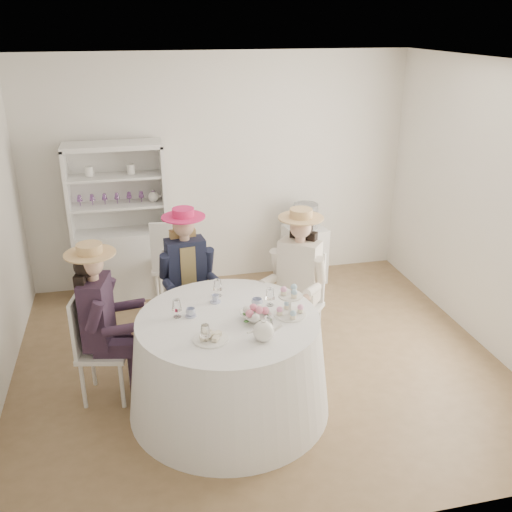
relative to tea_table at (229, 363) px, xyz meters
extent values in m
plane|color=brown|center=(0.39, 0.59, -0.42)|extent=(4.50, 4.50, 0.00)
plane|color=white|center=(0.39, 0.59, 2.28)|extent=(4.50, 4.50, 0.00)
plane|color=silver|center=(0.39, 2.59, 0.93)|extent=(4.50, 0.00, 4.50)
plane|color=silver|center=(0.39, -1.41, 0.93)|extent=(4.50, 0.00, 4.50)
plane|color=silver|center=(2.64, 0.59, 0.93)|extent=(0.00, 4.50, 4.50)
cone|color=white|center=(0.00, 0.00, -0.01)|extent=(1.66, 1.66, 0.82)
cylinder|color=white|center=(0.00, 0.00, 0.41)|extent=(1.46, 1.46, 0.02)
cube|color=silver|center=(-0.81, 2.34, -0.02)|extent=(1.08, 0.46, 0.79)
cube|color=silver|center=(-0.81, 2.52, 0.86)|extent=(1.06, 0.10, 0.97)
cube|color=silver|center=(-0.81, 2.34, 1.35)|extent=(1.08, 0.46, 0.05)
cube|color=silver|center=(-1.32, 2.34, 0.86)|extent=(0.06, 0.40, 0.97)
cube|color=silver|center=(-0.30, 2.34, 0.86)|extent=(0.06, 0.40, 0.97)
cube|color=silver|center=(-0.81, 2.34, 0.69)|extent=(1.01, 0.42, 0.03)
cube|color=silver|center=(-0.81, 2.34, 1.01)|extent=(1.01, 0.42, 0.03)
sphere|color=white|center=(-0.41, 2.34, 0.76)|extent=(0.12, 0.12, 0.12)
cube|color=silver|center=(1.36, 2.26, -0.07)|extent=(0.51, 0.51, 0.69)
cylinder|color=black|center=(1.36, 2.26, 0.42)|extent=(0.36, 0.36, 0.29)
cube|color=silver|center=(-0.99, 0.37, 0.03)|extent=(0.48, 0.48, 0.04)
cylinder|color=silver|center=(-0.87, 0.18, -0.20)|extent=(0.04, 0.04, 0.44)
cylinder|color=silver|center=(-0.80, 0.49, -0.20)|extent=(0.04, 0.04, 0.44)
cylinder|color=silver|center=(-1.18, 0.25, -0.20)|extent=(0.04, 0.04, 0.44)
cylinder|color=silver|center=(-1.12, 0.56, -0.20)|extent=(0.04, 0.04, 0.44)
cube|color=silver|center=(-1.17, 0.41, 0.30)|extent=(0.11, 0.38, 0.50)
cube|color=black|center=(-1.01, 0.37, 0.40)|extent=(0.27, 0.39, 0.58)
cube|color=black|center=(-0.89, 0.25, 0.11)|extent=(0.36, 0.20, 0.12)
cylinder|color=black|center=(-0.76, 0.23, -0.19)|extent=(0.10, 0.10, 0.46)
cylinder|color=black|center=(-1.02, 0.16, 0.47)|extent=(0.19, 0.12, 0.28)
cube|color=black|center=(-0.86, 0.43, 0.11)|extent=(0.36, 0.20, 0.12)
cylinder|color=black|center=(-0.72, 0.40, -0.19)|extent=(0.10, 0.10, 0.46)
cylinder|color=black|center=(-0.93, 0.57, 0.47)|extent=(0.19, 0.12, 0.28)
cylinder|color=#D8A889|center=(-1.01, 0.37, 0.71)|extent=(0.09, 0.09, 0.08)
sphere|color=#D8A889|center=(-1.01, 0.37, 0.82)|extent=(0.19, 0.19, 0.19)
sphere|color=black|center=(-1.06, 0.38, 0.81)|extent=(0.19, 0.19, 0.19)
cube|color=black|center=(-1.09, 0.39, 0.57)|extent=(0.13, 0.25, 0.38)
cylinder|color=tan|center=(-1.01, 0.37, 0.92)|extent=(0.40, 0.40, 0.01)
cylinder|color=tan|center=(-1.01, 0.37, 0.96)|extent=(0.20, 0.20, 0.08)
cube|color=silver|center=(-0.21, 1.04, 0.04)|extent=(0.45, 0.45, 0.04)
cylinder|color=silver|center=(-0.35, 0.86, -0.19)|extent=(0.04, 0.04, 0.44)
cylinder|color=silver|center=(-0.03, 0.90, -0.19)|extent=(0.04, 0.04, 0.44)
cylinder|color=silver|center=(-0.39, 1.18, -0.19)|extent=(0.04, 0.04, 0.44)
cylinder|color=silver|center=(-0.07, 1.22, -0.19)|extent=(0.04, 0.04, 0.44)
cube|color=silver|center=(-0.23, 1.22, 0.31)|extent=(0.38, 0.08, 0.51)
cube|color=#1B2037|center=(-0.21, 1.06, 0.41)|extent=(0.38, 0.24, 0.59)
cube|color=tan|center=(-0.21, 1.06, 0.41)|extent=(0.17, 0.24, 0.51)
cube|color=#1B2037|center=(-0.28, 0.91, 0.12)|extent=(0.17, 0.36, 0.12)
cylinder|color=#1B2037|center=(-0.27, 0.77, -0.18)|extent=(0.10, 0.10, 0.46)
cylinder|color=#1B2037|center=(-0.41, 0.99, 0.48)|extent=(0.11, 0.18, 0.28)
cube|color=#1B2037|center=(-0.10, 0.93, 0.12)|extent=(0.17, 0.36, 0.12)
cylinder|color=#1B2037|center=(-0.09, 0.79, -0.18)|extent=(0.10, 0.10, 0.46)
cylinder|color=#1B2037|center=(0.00, 1.04, 0.48)|extent=(0.11, 0.18, 0.28)
cylinder|color=#D8A889|center=(-0.21, 1.06, 0.72)|extent=(0.09, 0.09, 0.08)
sphere|color=#D8A889|center=(-0.21, 1.06, 0.84)|extent=(0.19, 0.19, 0.19)
sphere|color=tan|center=(-0.22, 1.10, 0.82)|extent=(0.19, 0.19, 0.19)
cube|color=tan|center=(-0.22, 1.14, 0.58)|extent=(0.25, 0.11, 0.38)
cylinder|color=#E32260|center=(-0.21, 1.06, 0.93)|extent=(0.40, 0.40, 0.01)
cylinder|color=#E32260|center=(-0.21, 1.06, 0.97)|extent=(0.20, 0.20, 0.08)
cube|color=silver|center=(0.79, 0.70, 0.05)|extent=(0.58, 0.58, 0.04)
cylinder|color=silver|center=(0.56, 0.68, -0.19)|extent=(0.04, 0.04, 0.45)
cylinder|color=silver|center=(0.82, 0.47, -0.19)|extent=(0.04, 0.04, 0.45)
cylinder|color=silver|center=(0.77, 0.93, -0.19)|extent=(0.04, 0.04, 0.45)
cylinder|color=silver|center=(1.02, 0.73, -0.19)|extent=(0.04, 0.04, 0.45)
cube|color=silver|center=(0.91, 0.85, 0.33)|extent=(0.32, 0.27, 0.52)
cube|color=beige|center=(0.81, 0.72, 0.43)|extent=(0.42, 0.39, 0.60)
cube|color=beige|center=(0.64, 0.66, 0.13)|extent=(0.32, 0.36, 0.12)
cylinder|color=beige|center=(0.55, 0.55, -0.18)|extent=(0.10, 0.10, 0.47)
cylinder|color=beige|center=(0.61, 0.82, 0.50)|extent=(0.18, 0.20, 0.28)
cube|color=beige|center=(0.79, 0.55, 0.13)|extent=(0.32, 0.36, 0.12)
cylinder|color=beige|center=(0.70, 0.44, -0.18)|extent=(0.10, 0.10, 0.47)
cylinder|color=beige|center=(0.95, 0.55, 0.50)|extent=(0.18, 0.20, 0.28)
cylinder|color=#D8A889|center=(0.81, 0.72, 0.75)|extent=(0.09, 0.09, 0.08)
sphere|color=#D8A889|center=(0.81, 0.72, 0.86)|extent=(0.20, 0.20, 0.20)
sphere|color=black|center=(0.83, 0.75, 0.85)|extent=(0.20, 0.20, 0.20)
cube|color=black|center=(0.86, 0.78, 0.60)|extent=(0.24, 0.22, 0.39)
cylinder|color=tan|center=(0.81, 0.72, 0.95)|extent=(0.41, 0.41, 0.01)
cylinder|color=tan|center=(0.81, 0.72, 0.99)|extent=(0.21, 0.21, 0.08)
cube|color=silver|center=(-0.27, 1.91, 0.08)|extent=(0.50, 0.50, 0.04)
cylinder|color=silver|center=(-0.07, 2.06, -0.17)|extent=(0.04, 0.04, 0.48)
cylinder|color=silver|center=(-0.42, 2.11, -0.17)|extent=(0.04, 0.04, 0.48)
cylinder|color=silver|center=(-0.12, 1.71, -0.17)|extent=(0.04, 0.04, 0.48)
cylinder|color=silver|center=(-0.47, 1.76, -0.17)|extent=(0.04, 0.04, 0.48)
cube|color=silver|center=(-0.30, 1.71, 0.38)|extent=(0.42, 0.10, 0.55)
imported|color=white|center=(-0.28, 0.09, 0.45)|extent=(0.10, 0.10, 0.06)
imported|color=white|center=(-0.05, 0.29, 0.45)|extent=(0.08, 0.08, 0.06)
imported|color=white|center=(0.26, 0.12, 0.46)|extent=(0.11, 0.11, 0.07)
imported|color=white|center=(0.21, -0.08, 0.45)|extent=(0.27, 0.27, 0.06)
sphere|color=pink|center=(0.25, -0.10, 0.50)|extent=(0.06, 0.06, 0.06)
sphere|color=white|center=(0.23, -0.06, 0.50)|extent=(0.06, 0.06, 0.06)
sphere|color=pink|center=(0.19, -0.05, 0.50)|extent=(0.06, 0.06, 0.06)
sphere|color=white|center=(0.15, -0.08, 0.50)|extent=(0.06, 0.06, 0.06)
sphere|color=pink|center=(0.15, -0.12, 0.50)|extent=(0.06, 0.06, 0.06)
sphere|color=white|center=(0.19, -0.15, 0.50)|extent=(0.06, 0.06, 0.06)
sphere|color=pink|center=(0.23, -0.14, 0.50)|extent=(0.06, 0.06, 0.06)
sphere|color=white|center=(0.20, -0.38, 0.49)|extent=(0.16, 0.16, 0.16)
cylinder|color=white|center=(0.29, -0.38, 0.50)|extent=(0.09, 0.02, 0.08)
cylinder|color=white|center=(0.20, -0.38, 0.57)|extent=(0.04, 0.04, 0.02)
cylinder|color=white|center=(-0.18, -0.29, 0.43)|extent=(0.27, 0.27, 0.01)
cube|color=beige|center=(-0.23, -0.31, 0.45)|extent=(0.06, 0.04, 0.03)
cube|color=beige|center=(-0.18, -0.29, 0.46)|extent=(0.07, 0.06, 0.03)
cube|color=beige|center=(-0.13, -0.27, 0.45)|extent=(0.07, 0.07, 0.03)
cube|color=beige|center=(-0.20, -0.25, 0.46)|extent=(0.07, 0.07, 0.03)
cube|color=beige|center=(-0.15, -0.33, 0.45)|extent=(0.07, 0.07, 0.03)
cylinder|color=white|center=(0.49, -0.06, 0.43)|extent=(0.26, 0.26, 0.01)
cylinder|color=white|center=(0.49, -0.06, 0.51)|extent=(0.02, 0.02, 0.17)
cylinder|color=white|center=(0.49, -0.06, 0.59)|extent=(0.19, 0.19, 0.01)
camera|label=1|loc=(-0.67, -3.90, 2.61)|focal=40.00mm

